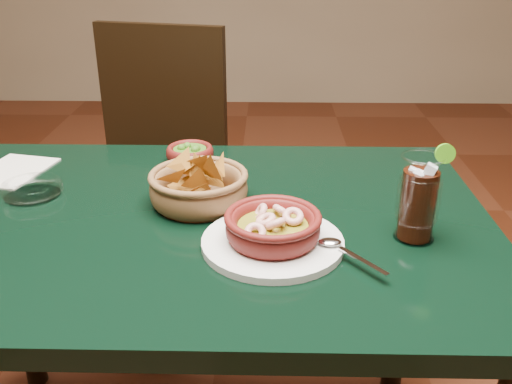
{
  "coord_description": "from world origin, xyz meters",
  "views": [
    {
      "loc": [
        0.16,
        -1.0,
        1.26
      ],
      "look_at": [
        0.14,
        -0.02,
        0.81
      ],
      "focal_mm": 40.0,
      "sensor_mm": 36.0,
      "label": 1
    }
  ],
  "objects_px": {
    "dining_table": "(188,258)",
    "cola_drink": "(418,199)",
    "shrimp_plate": "(273,231)",
    "dining_chair": "(151,171)",
    "chip_basket": "(199,187)"
  },
  "relations": [
    {
      "from": "dining_table",
      "to": "cola_drink",
      "type": "height_order",
      "value": "cola_drink"
    },
    {
      "from": "dining_table",
      "to": "dining_chair",
      "type": "relative_size",
      "value": 1.21
    },
    {
      "from": "dining_table",
      "to": "chip_basket",
      "type": "relative_size",
      "value": 5.15
    },
    {
      "from": "chip_basket",
      "to": "shrimp_plate",
      "type": "bearing_deg",
      "value": -48.63
    },
    {
      "from": "dining_table",
      "to": "chip_basket",
      "type": "height_order",
      "value": "chip_basket"
    },
    {
      "from": "shrimp_plate",
      "to": "dining_chair",
      "type": "bearing_deg",
      "value": 115.33
    },
    {
      "from": "shrimp_plate",
      "to": "chip_basket",
      "type": "relative_size",
      "value": 1.33
    },
    {
      "from": "dining_chair",
      "to": "cola_drink",
      "type": "bearing_deg",
      "value": -50.73
    },
    {
      "from": "chip_basket",
      "to": "cola_drink",
      "type": "distance_m",
      "value": 0.43
    },
    {
      "from": "dining_chair",
      "to": "shrimp_plate",
      "type": "bearing_deg",
      "value": -64.67
    },
    {
      "from": "cola_drink",
      "to": "shrimp_plate",
      "type": "bearing_deg",
      "value": -172.0
    },
    {
      "from": "dining_table",
      "to": "cola_drink",
      "type": "bearing_deg",
      "value": -10.89
    },
    {
      "from": "shrimp_plate",
      "to": "chip_basket",
      "type": "bearing_deg",
      "value": 131.37
    },
    {
      "from": "shrimp_plate",
      "to": "chip_basket",
      "type": "distance_m",
      "value": 0.23
    },
    {
      "from": "dining_chair",
      "to": "dining_table",
      "type": "bearing_deg",
      "value": -72.74
    }
  ]
}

